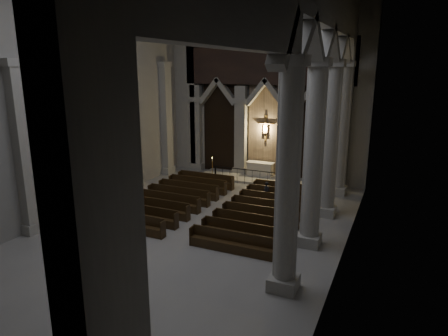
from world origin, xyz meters
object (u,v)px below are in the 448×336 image
at_px(altar_rail, 252,175).
at_px(candle_stand_left, 212,173).
at_px(pews, 216,207).
at_px(worshipper, 266,192).
at_px(candle_stand_right, 295,186).
at_px(altar, 260,169).

relative_size(altar_rail, candle_stand_left, 3.69).
bearing_deg(candle_stand_left, altar_rail, -8.81).
xyz_separation_m(candle_stand_left, pews, (3.18, -6.08, -0.12)).
bearing_deg(pews, worshipper, 52.17).
xyz_separation_m(candle_stand_right, pews, (-2.96, -5.32, -0.11)).
distance_m(altar, altar_rail, 2.01).
bearing_deg(worshipper, candle_stand_left, 169.52).
bearing_deg(candle_stand_right, pews, -119.15).
distance_m(altar_rail, candle_stand_left, 3.24).
height_order(candle_stand_left, candle_stand_right, candle_stand_left).
xyz_separation_m(altar, candle_stand_right, (3.11, -2.28, -0.25)).
height_order(altar, pews, altar).
bearing_deg(candle_stand_right, worshipper, -109.50).
relative_size(candle_stand_left, candle_stand_right, 1.03).
xyz_separation_m(altar, worshipper, (2.14, -5.04, -0.01)).
bearing_deg(altar_rail, altar, 94.18).
xyz_separation_m(altar_rail, pews, (-0.00, -5.59, -0.43)).
height_order(altar, altar_rail, altar).
relative_size(candle_stand_left, worshipper, 1.18).
xyz_separation_m(candle_stand_left, worshipper, (5.17, -3.52, 0.23)).
distance_m(pews, worshipper, 3.26).
bearing_deg(altar_rail, worshipper, -56.71).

